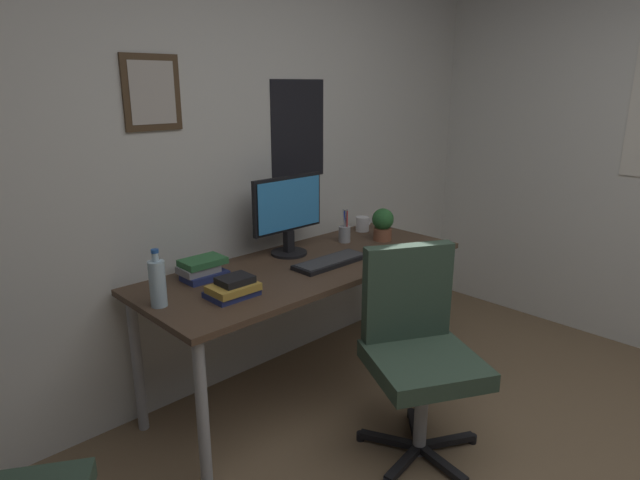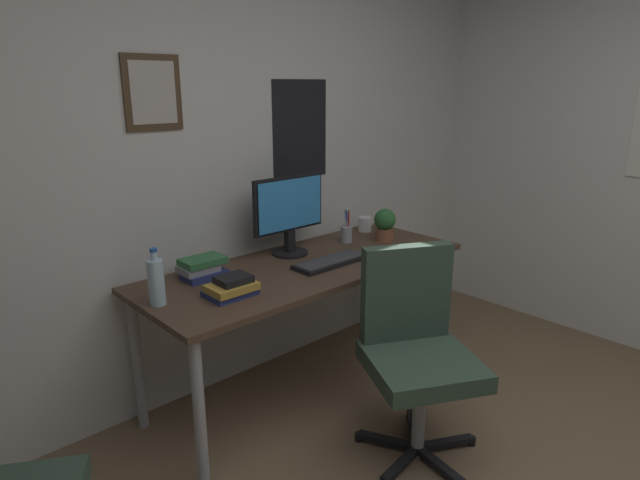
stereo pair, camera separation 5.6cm
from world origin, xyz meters
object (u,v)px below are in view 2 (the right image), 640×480
object	(u,v)px
pen_cup	(346,233)
book_stack_right	(232,287)
keyboard	(331,262)
potted_plant	(385,224)
computer_mouse	(372,250)
coffee_mug_near	(365,224)
monitor	(289,212)
water_bottle	(156,281)
book_stack_left	(202,268)
office_chair	(415,343)

from	to	relation	value
pen_cup	book_stack_right	distance (m)	1.01
keyboard	book_stack_right	xyz separation A→B (m)	(-0.63, -0.02, 0.03)
potted_plant	computer_mouse	bearing A→B (deg)	-153.74
coffee_mug_near	pen_cup	world-z (taller)	pen_cup
book_stack_right	computer_mouse	bearing A→B (deg)	-0.14
monitor	water_bottle	xyz separation A→B (m)	(-0.87, -0.17, -0.13)
monitor	water_bottle	size ratio (longest dim) A/B	1.82
potted_plant	monitor	bearing A→B (deg)	162.75
book_stack_right	keyboard	bearing A→B (deg)	1.51
computer_mouse	coffee_mug_near	xyz separation A→B (m)	(0.31, 0.34, 0.03)
monitor	potted_plant	xyz separation A→B (m)	(0.59, -0.18, -0.13)
computer_mouse	coffee_mug_near	bearing A→B (deg)	47.57
computer_mouse	book_stack_left	bearing A→B (deg)	162.04
coffee_mug_near	book_stack_left	xyz separation A→B (m)	(-1.22, -0.05, 0.00)
keyboard	computer_mouse	bearing A→B (deg)	-3.60
monitor	potted_plant	world-z (taller)	monitor
computer_mouse	water_bottle	world-z (taller)	water_bottle
coffee_mug_near	book_stack_left	world-z (taller)	book_stack_left
pen_cup	book_stack_right	size ratio (longest dim) A/B	0.94
book_stack_left	book_stack_right	world-z (taller)	book_stack_left
water_bottle	potted_plant	world-z (taller)	water_bottle
keyboard	computer_mouse	world-z (taller)	computer_mouse
coffee_mug_near	pen_cup	bearing A→B (deg)	-160.81
water_bottle	book_stack_right	xyz separation A→B (m)	(0.29, -0.13, -0.07)
potted_plant	keyboard	bearing A→B (deg)	-169.55
keyboard	book_stack_right	world-z (taller)	book_stack_right
coffee_mug_near	computer_mouse	bearing A→B (deg)	-132.43
potted_plant	water_bottle	bearing A→B (deg)	179.44
office_chair	computer_mouse	xyz separation A→B (m)	(0.36, 0.59, 0.23)
computer_mouse	coffee_mug_near	world-z (taller)	coffee_mug_near
potted_plant	book_stack_left	xyz separation A→B (m)	(-1.15, 0.18, -0.05)
keyboard	pen_cup	world-z (taller)	pen_cup
monitor	computer_mouse	size ratio (longest dim) A/B	4.18
monitor	coffee_mug_near	size ratio (longest dim) A/B	3.73
monitor	water_bottle	bearing A→B (deg)	-169.06
office_chair	keyboard	distance (m)	0.65
keyboard	potted_plant	distance (m)	0.56
book_stack_right	book_stack_left	bearing A→B (deg)	85.36
monitor	keyboard	world-z (taller)	monitor
coffee_mug_near	book_stack_right	distance (m)	1.29
book_stack_right	water_bottle	bearing A→B (deg)	155.72
potted_plant	office_chair	bearing A→B (deg)	-130.24
office_chair	book_stack_left	xyz separation A→B (m)	(-0.54, 0.89, 0.26)
water_bottle	office_chair	bearing A→B (deg)	-40.29
monitor	pen_cup	bearing A→B (deg)	-7.33
office_chair	computer_mouse	world-z (taller)	office_chair
monitor	office_chair	bearing A→B (deg)	-90.89
monitor	book_stack_right	xyz separation A→B (m)	(-0.58, -0.30, -0.20)
water_bottle	potted_plant	size ratio (longest dim) A/B	1.29
potted_plant	coffee_mug_near	bearing A→B (deg)	71.92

